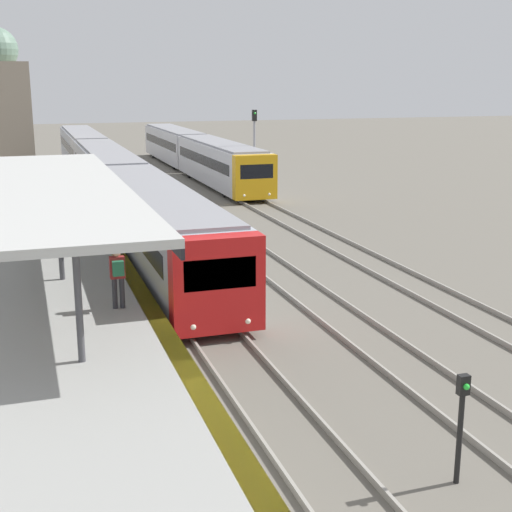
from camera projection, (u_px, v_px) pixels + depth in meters
name	position (u px, v px, depth m)	size (l,w,h in m)	color
platform_canopy	(58.00, 188.00, 21.63)	(4.00, 17.66, 3.02)	beige
person_on_platform	(118.00, 274.00, 19.23)	(0.40, 0.40, 1.66)	#2D2D33
train_near	(108.00, 173.00, 41.78)	(2.57, 49.52, 3.05)	red
train_far	(195.00, 152.00, 54.58)	(2.55, 30.20, 2.95)	gold
signal_post_near	(461.00, 418.00, 12.37)	(0.20, 0.21, 2.06)	black
signal_mast_far	(254.00, 141.00, 45.13)	(0.28, 0.29, 5.17)	gray
distant_domed_building	(1.00, 113.00, 47.98)	(4.00, 4.00, 10.41)	gray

